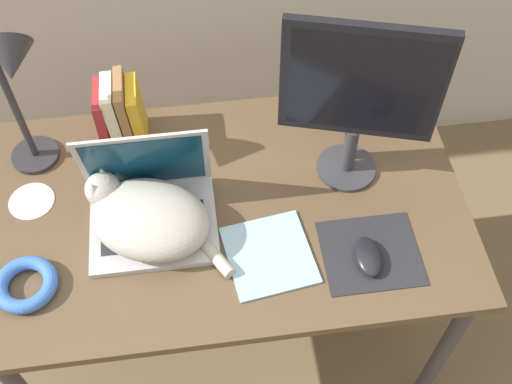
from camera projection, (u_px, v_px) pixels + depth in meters
name	position (u px, v px, depth m)	size (l,w,h in m)	color
desk	(227.00, 222.00, 1.74)	(1.26, 0.75, 0.75)	brown
laptop	(151.00, 206.00, 1.62)	(0.32, 0.27, 0.27)	#B7B7BC
cat	(147.00, 217.00, 1.58)	(0.38, 0.33, 0.14)	#B2ADA3
external_monitor	(360.00, 95.00, 1.52)	(0.37, 0.16, 0.50)	#333338
mousepad	(370.00, 253.00, 1.59)	(0.24, 0.21, 0.00)	#232328
computer_mouse	(368.00, 257.00, 1.57)	(0.07, 0.11, 0.03)	black
book_row	(120.00, 113.00, 1.74)	(0.13, 0.13, 0.21)	maroon
desk_lamp	(15.00, 83.00, 1.51)	(0.17, 0.17, 0.46)	#28282D
cable_coil	(26.00, 284.00, 1.52)	(0.15, 0.15, 0.04)	blue
notepad	(269.00, 255.00, 1.59)	(0.23, 0.24, 0.01)	#99C6E0
cd_disc	(32.00, 201.00, 1.69)	(0.12, 0.12, 0.00)	silver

